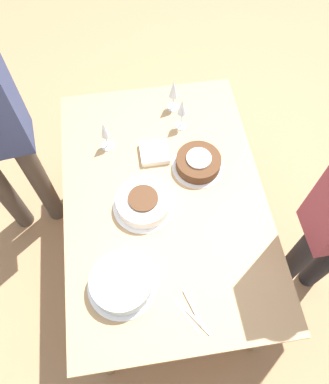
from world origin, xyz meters
The scene contains 10 objects.
ground_plane centered at (0.00, 0.00, 0.00)m, with size 12.00×12.00×0.00m, color #A87F56.
dining_table centered at (0.00, 0.00, 0.65)m, with size 1.45×0.98×0.76m.
cake_center_white centered at (-0.03, 0.11, 0.80)m, with size 0.30×0.30×0.08m.
cake_front_chocolate centered at (0.15, -0.19, 0.80)m, with size 0.27×0.27×0.08m.
cake_back_decorated centered at (-0.40, 0.24, 0.81)m, with size 0.30×0.30×0.09m.
wine_glass_near centered at (0.42, -0.15, 0.90)m, with size 0.06×0.06×0.20m.
wine_glass_far centered at (0.35, 0.25, 0.89)m, with size 0.07×0.07×0.19m.
wine_glass_extra centered at (0.56, -0.13, 0.90)m, with size 0.07×0.07×0.20m.
fork_pile centered at (-0.57, -0.03, 0.77)m, with size 0.20×0.13×0.01m.
napkin_stack centered at (0.25, 0.01, 0.78)m, with size 0.14×0.14×0.03m.
Camera 1 is at (-0.85, 0.13, 2.37)m, focal length 35.00 mm.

